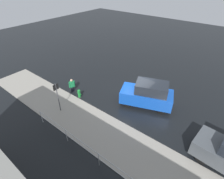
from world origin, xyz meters
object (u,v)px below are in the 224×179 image
at_px(moving_hatchback, 148,94).
at_px(sign_post, 57,94).
at_px(pedestrian, 72,85).
at_px(fire_hydrant, 79,94).

relative_size(moving_hatchback, sign_post, 1.77).
bearing_deg(moving_hatchback, pedestrian, 21.07).
xyz_separation_m(moving_hatchback, pedestrian, (6.06, 2.33, -0.34)).
bearing_deg(fire_hydrant, pedestrian, -13.74).
xyz_separation_m(moving_hatchback, fire_hydrant, (4.89, 2.62, -0.63)).
relative_size(moving_hatchback, pedestrian, 3.48).
height_order(fire_hydrant, pedestrian, pedestrian).
height_order(pedestrian, sign_post, sign_post).
distance_m(pedestrian, sign_post, 2.78).
height_order(fire_hydrant, sign_post, sign_post).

